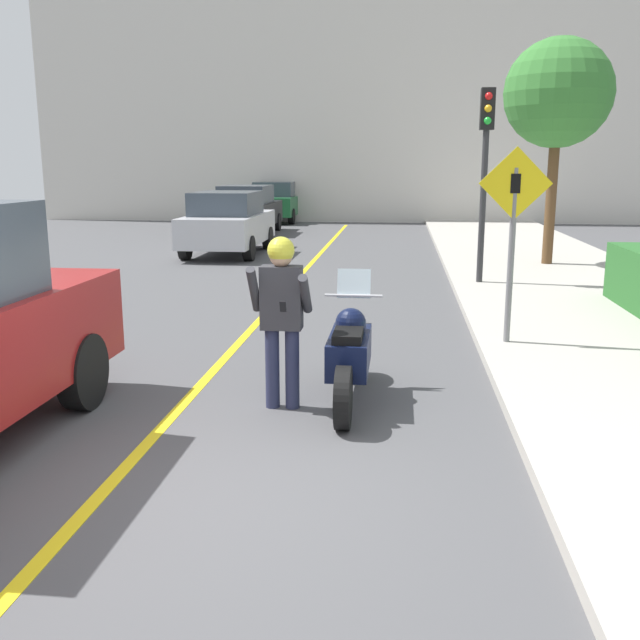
{
  "coord_description": "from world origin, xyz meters",
  "views": [
    {
      "loc": [
        1.55,
        -4.76,
        2.38
      ],
      "look_at": [
        0.75,
        2.42,
        0.8
      ],
      "focal_mm": 40.0,
      "sensor_mm": 36.0,
      "label": 1
    }
  ],
  "objects_px": {
    "street_tree": "(558,94)",
    "parked_car_silver": "(228,223)",
    "person_biker": "(281,305)",
    "crossing_sign": "(513,227)",
    "parked_car_green": "(277,201)",
    "motorcycle": "(350,354)",
    "traffic_light": "(486,149)",
    "parked_car_black": "(247,209)"
  },
  "relations": [
    {
      "from": "person_biker",
      "to": "crossing_sign",
      "type": "bearing_deg",
      "value": 44.86
    },
    {
      "from": "motorcycle",
      "to": "parked_car_green",
      "type": "relative_size",
      "value": 0.52
    },
    {
      "from": "motorcycle",
      "to": "parked_car_silver",
      "type": "distance_m",
      "value": 12.57
    },
    {
      "from": "traffic_light",
      "to": "parked_car_black",
      "type": "distance_m",
      "value": 12.72
    },
    {
      "from": "person_biker",
      "to": "parked_car_silver",
      "type": "xyz_separation_m",
      "value": [
        -3.47,
        12.15,
        -0.19
      ]
    },
    {
      "from": "person_biker",
      "to": "parked_car_black",
      "type": "height_order",
      "value": "person_biker"
    },
    {
      "from": "motorcycle",
      "to": "traffic_light",
      "type": "distance_m",
      "value": 7.74
    },
    {
      "from": "motorcycle",
      "to": "parked_car_silver",
      "type": "xyz_separation_m",
      "value": [
        -4.12,
        11.87,
        0.36
      ]
    },
    {
      "from": "street_tree",
      "to": "parked_car_silver",
      "type": "xyz_separation_m",
      "value": [
        -8.03,
        1.81,
        -3.06
      ]
    },
    {
      "from": "person_biker",
      "to": "parked_car_black",
      "type": "bearing_deg",
      "value": 103.14
    },
    {
      "from": "street_tree",
      "to": "motorcycle",
      "type": "bearing_deg",
      "value": -111.28
    },
    {
      "from": "traffic_light",
      "to": "street_tree",
      "type": "distance_m",
      "value": 3.67
    },
    {
      "from": "street_tree",
      "to": "parked_car_silver",
      "type": "bearing_deg",
      "value": 167.29
    },
    {
      "from": "street_tree",
      "to": "parked_car_green",
      "type": "height_order",
      "value": "street_tree"
    },
    {
      "from": "person_biker",
      "to": "street_tree",
      "type": "distance_m",
      "value": 11.66
    },
    {
      "from": "parked_car_green",
      "to": "traffic_light",
      "type": "bearing_deg",
      "value": -66.97
    },
    {
      "from": "motorcycle",
      "to": "crossing_sign",
      "type": "distance_m",
      "value": 3.15
    },
    {
      "from": "motorcycle",
      "to": "crossing_sign",
      "type": "relative_size",
      "value": 0.87
    },
    {
      "from": "traffic_light",
      "to": "crossing_sign",
      "type": "bearing_deg",
      "value": -91.9
    },
    {
      "from": "street_tree",
      "to": "parked_car_green",
      "type": "xyz_separation_m",
      "value": [
        -8.65,
        13.07,
        -3.06
      ]
    },
    {
      "from": "parked_car_silver",
      "to": "crossing_sign",
      "type": "bearing_deg",
      "value": -57.98
    },
    {
      "from": "motorcycle",
      "to": "traffic_light",
      "type": "xyz_separation_m",
      "value": [
        2.06,
        7.14,
        2.17
      ]
    },
    {
      "from": "street_tree",
      "to": "person_biker",
      "type": "bearing_deg",
      "value": -113.81
    },
    {
      "from": "person_biker",
      "to": "crossing_sign",
      "type": "height_order",
      "value": "crossing_sign"
    },
    {
      "from": "motorcycle",
      "to": "parked_car_black",
      "type": "relative_size",
      "value": 0.52
    },
    {
      "from": "person_biker",
      "to": "parked_car_black",
      "type": "xyz_separation_m",
      "value": [
        -4.19,
        17.96,
        -0.19
      ]
    },
    {
      "from": "traffic_light",
      "to": "motorcycle",
      "type": "bearing_deg",
      "value": -106.1
    },
    {
      "from": "traffic_light",
      "to": "parked_car_black",
      "type": "relative_size",
      "value": 0.87
    },
    {
      "from": "parked_car_black",
      "to": "parked_car_green",
      "type": "relative_size",
      "value": 1.0
    },
    {
      "from": "parked_car_green",
      "to": "person_biker",
      "type": "bearing_deg",
      "value": -80.1
    },
    {
      "from": "person_biker",
      "to": "parked_car_black",
      "type": "distance_m",
      "value": 18.44
    },
    {
      "from": "crossing_sign",
      "to": "parked_car_silver",
      "type": "relative_size",
      "value": 0.59
    },
    {
      "from": "motorcycle",
      "to": "street_tree",
      "type": "bearing_deg",
      "value": 68.72
    },
    {
      "from": "parked_car_silver",
      "to": "parked_car_green",
      "type": "distance_m",
      "value": 11.27
    },
    {
      "from": "traffic_light",
      "to": "parked_car_black",
      "type": "height_order",
      "value": "traffic_light"
    },
    {
      "from": "parked_car_green",
      "to": "street_tree",
      "type": "bearing_deg",
      "value": -56.5
    },
    {
      "from": "parked_car_silver",
      "to": "parked_car_green",
      "type": "relative_size",
      "value": 1.0
    },
    {
      "from": "street_tree",
      "to": "parked_car_black",
      "type": "bearing_deg",
      "value": 138.97
    },
    {
      "from": "crossing_sign",
      "to": "parked_car_black",
      "type": "bearing_deg",
      "value": 113.6
    },
    {
      "from": "parked_car_black",
      "to": "parked_car_green",
      "type": "bearing_deg",
      "value": 88.88
    },
    {
      "from": "street_tree",
      "to": "parked_car_silver",
      "type": "height_order",
      "value": "street_tree"
    },
    {
      "from": "person_biker",
      "to": "parked_car_green",
      "type": "bearing_deg",
      "value": 99.9
    }
  ]
}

